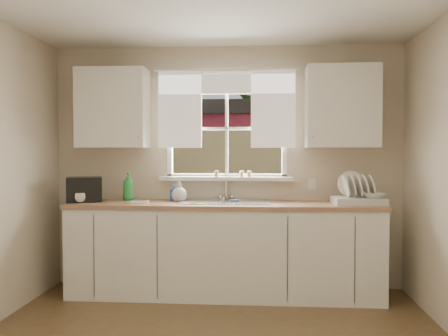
# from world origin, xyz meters

# --- Properties ---
(room_walls) EXTENTS (3.62, 4.02, 2.50)m
(room_walls) POSITION_xyz_m (0.00, -0.07, 1.24)
(room_walls) COLOR beige
(room_walls) RESTS_ON ground
(window) EXTENTS (1.38, 0.16, 1.06)m
(window) POSITION_xyz_m (0.00, 2.00, 1.49)
(window) COLOR white
(window) RESTS_ON room_walls
(curtains) EXTENTS (1.50, 0.03, 0.81)m
(curtains) POSITION_xyz_m (0.00, 1.95, 1.93)
(curtains) COLOR white
(curtains) RESTS_ON room_walls
(base_cabinets) EXTENTS (3.00, 0.62, 0.87)m
(base_cabinets) POSITION_xyz_m (0.00, 1.68, 0.43)
(base_cabinets) COLOR white
(base_cabinets) RESTS_ON ground
(countertop) EXTENTS (3.04, 0.65, 0.04)m
(countertop) POSITION_xyz_m (0.00, 1.68, 0.89)
(countertop) COLOR #996B4C
(countertop) RESTS_ON base_cabinets
(upper_cabinet_left) EXTENTS (0.70, 0.33, 0.80)m
(upper_cabinet_left) POSITION_xyz_m (-1.15, 1.82, 1.85)
(upper_cabinet_left) COLOR white
(upper_cabinet_left) RESTS_ON room_walls
(upper_cabinet_right) EXTENTS (0.70, 0.33, 0.80)m
(upper_cabinet_right) POSITION_xyz_m (1.15, 1.82, 1.85)
(upper_cabinet_right) COLOR white
(upper_cabinet_right) RESTS_ON room_walls
(wall_outlet) EXTENTS (0.08, 0.01, 0.12)m
(wall_outlet) POSITION_xyz_m (0.88, 1.99, 1.08)
(wall_outlet) COLOR beige
(wall_outlet) RESTS_ON room_walls
(sill_jars) EXTENTS (0.38, 0.04, 0.06)m
(sill_jars) POSITION_xyz_m (0.10, 1.94, 1.18)
(sill_jars) COLOR brown
(sill_jars) RESTS_ON window
(backyard) EXTENTS (20.00, 10.00, 6.13)m
(backyard) POSITION_xyz_m (0.58, 8.42, 3.46)
(backyard) COLOR #335421
(backyard) RESTS_ON ground
(sink) EXTENTS (0.88, 0.52, 0.40)m
(sink) POSITION_xyz_m (0.00, 1.71, 0.84)
(sink) COLOR #B7B7BC
(sink) RESTS_ON countertop
(dish_rack) EXTENTS (0.48, 0.37, 0.31)m
(dish_rack) POSITION_xyz_m (1.28, 1.66, 0.98)
(dish_rack) COLOR silver
(dish_rack) RESTS_ON countertop
(bowl) EXTENTS (0.23, 0.23, 0.05)m
(bowl) POSITION_xyz_m (1.41, 1.61, 1.00)
(bowl) COLOR white
(bowl) RESTS_ON dish_rack
(soap_bottle_a) EXTENTS (0.12, 0.12, 0.29)m
(soap_bottle_a) POSITION_xyz_m (-0.99, 1.81, 1.06)
(soap_bottle_a) COLOR #2A8237
(soap_bottle_a) RESTS_ON countertop
(soap_bottle_b) EXTENTS (0.10, 0.10, 0.17)m
(soap_bottle_b) POSITION_xyz_m (-0.52, 1.84, 1.00)
(soap_bottle_b) COLOR #2E55AC
(soap_bottle_b) RESTS_ON countertop
(soap_bottle_c) EXTENTS (0.20, 0.20, 0.19)m
(soap_bottle_c) POSITION_xyz_m (-0.46, 1.77, 1.01)
(soap_bottle_c) COLOR beige
(soap_bottle_c) RESTS_ON countertop
(saucer) EXTENTS (0.20, 0.20, 0.01)m
(saucer) POSITION_xyz_m (-0.83, 1.62, 0.92)
(saucer) COLOR beige
(saucer) RESTS_ON countertop
(cup) EXTENTS (0.15, 0.15, 0.10)m
(cup) POSITION_xyz_m (-1.40, 1.56, 0.96)
(cup) COLOR white
(cup) RESTS_ON countertop
(black_appliance) EXTENTS (0.41, 0.39, 0.25)m
(black_appliance) POSITION_xyz_m (-1.40, 1.68, 1.03)
(black_appliance) COLOR black
(black_appliance) RESTS_ON countertop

